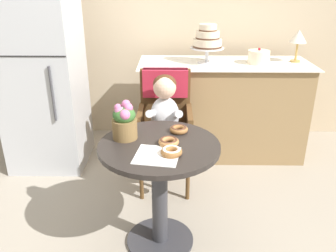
# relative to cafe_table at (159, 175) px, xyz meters

# --- Properties ---
(ground_plane) EXTENTS (8.00, 8.00, 0.00)m
(ground_plane) POSITION_rel_cafe_table_xyz_m (0.00, 0.00, -0.51)
(ground_plane) COLOR gray
(back_wall) EXTENTS (4.80, 0.10, 2.70)m
(back_wall) POSITION_rel_cafe_table_xyz_m (0.00, 1.85, 0.84)
(back_wall) COLOR #C1AD8E
(back_wall) RESTS_ON ground
(cafe_table) EXTENTS (0.72, 0.72, 0.72)m
(cafe_table) POSITION_rel_cafe_table_xyz_m (0.00, 0.00, 0.00)
(cafe_table) COLOR #282321
(cafe_table) RESTS_ON ground
(wicker_chair) EXTENTS (0.42, 0.45, 0.95)m
(wicker_chair) POSITION_rel_cafe_table_xyz_m (0.02, 0.76, 0.13)
(wicker_chair) COLOR brown
(wicker_chair) RESTS_ON ground
(seated_child) EXTENTS (0.27, 0.32, 0.73)m
(seated_child) POSITION_rel_cafe_table_xyz_m (0.02, 0.61, 0.17)
(seated_child) COLOR silver
(seated_child) RESTS_ON ground
(paper_napkin) EXTENTS (0.27, 0.27, 0.00)m
(paper_napkin) POSITION_rel_cafe_table_xyz_m (-0.01, -0.15, 0.21)
(paper_napkin) COLOR white
(paper_napkin) RESTS_ON cafe_table
(donut_front) EXTENTS (0.12, 0.12, 0.04)m
(donut_front) POSITION_rel_cafe_table_xyz_m (0.06, -0.01, 0.23)
(donut_front) COLOR #AD7542
(donut_front) RESTS_ON cafe_table
(donut_mid) EXTENTS (0.12, 0.12, 0.04)m
(donut_mid) POSITION_rel_cafe_table_xyz_m (0.07, -0.14, 0.23)
(donut_mid) COLOR #936033
(donut_mid) RESTS_ON cafe_table
(donut_side) EXTENTS (0.12, 0.12, 0.04)m
(donut_side) POSITION_rel_cafe_table_xyz_m (0.12, 0.17, 0.23)
(donut_side) COLOR #936033
(donut_side) RESTS_ON cafe_table
(flower_vase) EXTENTS (0.15, 0.15, 0.23)m
(flower_vase) POSITION_rel_cafe_table_xyz_m (-0.21, 0.08, 0.32)
(flower_vase) COLOR brown
(flower_vase) RESTS_ON cafe_table
(display_counter) EXTENTS (1.56, 0.62, 0.90)m
(display_counter) POSITION_rel_cafe_table_xyz_m (0.55, 1.30, -0.05)
(display_counter) COLOR #93754C
(display_counter) RESTS_ON ground
(tiered_cake_stand) EXTENTS (0.30, 0.30, 0.34)m
(tiered_cake_stand) POSITION_rel_cafe_table_xyz_m (0.38, 1.30, 0.60)
(tiered_cake_stand) COLOR silver
(tiered_cake_stand) RESTS_ON display_counter
(round_layer_cake) EXTENTS (0.19, 0.19, 0.14)m
(round_layer_cake) POSITION_rel_cafe_table_xyz_m (0.84, 1.27, 0.45)
(round_layer_cake) COLOR beige
(round_layer_cake) RESTS_ON display_counter
(table_lamp) EXTENTS (0.15, 0.15, 0.28)m
(table_lamp) POSITION_rel_cafe_table_xyz_m (1.20, 1.35, 0.61)
(table_lamp) COLOR #B28C47
(table_lamp) RESTS_ON display_counter
(refrigerator) EXTENTS (0.64, 0.63, 1.70)m
(refrigerator) POSITION_rel_cafe_table_xyz_m (-1.05, 1.10, 0.34)
(refrigerator) COLOR #B7BABF
(refrigerator) RESTS_ON ground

